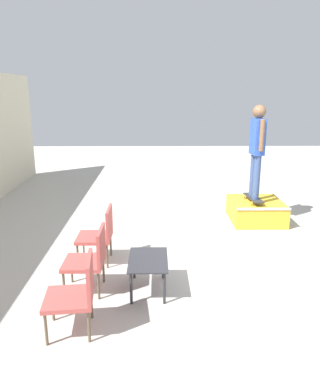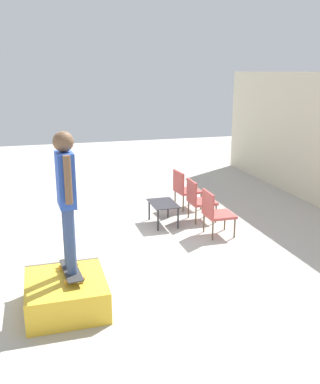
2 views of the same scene
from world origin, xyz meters
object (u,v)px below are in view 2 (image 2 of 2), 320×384
Objects in this scene: patio_chair_right at (215,211)px; person_skater at (66,190)px; skate_ramp_box at (66,294)px; coffee_table at (163,206)px; patio_chair_center at (198,198)px; skateboard_on_ramp at (71,270)px; patio_chair_left at (184,188)px.

person_skater is at bearing 122.84° from patio_chair_right.
skate_ramp_box is 3.46m from patio_chair_right.
skate_ramp_box is 3.48m from coffee_table.
person_skater is 2.07× the size of patio_chair_center.
coffee_table is at bearing 137.22° from skateboard_on_ramp.
skate_ramp_box is at bearing -53.76° from person_skater.
patio_chair_center reaches higher than coffee_table.
person_skater is 3.51m from patio_chair_right.
skate_ramp_box is 1.50× the size of skateboard_on_ramp.
skate_ramp_box is 4.63m from patio_chair_left.
skate_ramp_box is at bearing 133.61° from patio_chair_center.
coffee_table is at bearing 141.96° from skate_ramp_box.
skateboard_on_ramp is at bearing 135.41° from patio_chair_left.
patio_chair_left reaches higher than skateboard_on_ramp.
person_skater is 2.07× the size of patio_chair_left.
skateboard_on_ramp is 4.51m from patio_chair_left.
patio_chair_center is 1.00× the size of patio_chair_right.
patio_chair_center is (-2.67, 2.81, -0.02)m from skateboard_on_ramp.
patio_chair_right is (-1.80, 2.81, -0.02)m from skateboard_on_ramp.
skateboard_on_ramp is 0.41× the size of person_skater.
skateboard_on_ramp is 1.09m from person_skater.
patio_chair_left is at bearing 136.30° from skateboard_on_ramp.
skateboard_on_ramp is at bearing 176.73° from person_skater.
patio_chair_center is at bearing 90.03° from coffee_table.
patio_chair_left is (-3.53, 2.81, -1.11)m from person_skater.
skate_ramp_box is 0.31m from skateboard_on_ramp.
person_skater is at bearing 133.72° from patio_chair_center.
coffee_table is (-2.74, 2.14, 0.18)m from skate_ramp_box.
coffee_table is 1.15m from patio_chair_left.
patio_chair_left reaches higher than skate_ramp_box.
coffee_table is at bearing 132.68° from patio_chair_left.
person_skater is at bearing 129.51° from skate_ramp_box.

